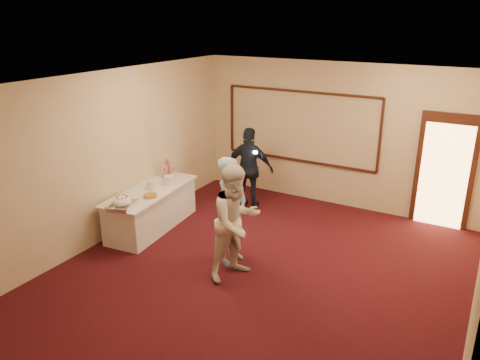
% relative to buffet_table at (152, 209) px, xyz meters
% --- Properties ---
extents(floor, '(7.00, 7.00, 0.00)m').
position_rel_buffet_table_xyz_m(floor, '(2.58, -0.60, -0.39)').
color(floor, black).
rests_on(floor, ground).
extents(room_walls, '(6.04, 7.04, 3.02)m').
position_rel_buffet_table_xyz_m(room_walls, '(2.58, -0.60, 1.64)').
color(room_walls, beige).
rests_on(room_walls, floor).
extents(wall_molding, '(3.45, 0.04, 1.55)m').
position_rel_buffet_table_xyz_m(wall_molding, '(1.78, 2.87, 1.21)').
color(wall_molding, black).
rests_on(wall_molding, room_walls).
extents(doorway, '(1.05, 0.07, 2.20)m').
position_rel_buffet_table_xyz_m(doorway, '(4.73, 2.86, 0.69)').
color(doorway, black).
rests_on(doorway, floor).
extents(buffet_table, '(1.06, 2.23, 0.77)m').
position_rel_buffet_table_xyz_m(buffet_table, '(0.00, 0.00, 0.00)').
color(buffet_table, white).
rests_on(buffet_table, floor).
extents(pavlova_tray, '(0.51, 0.58, 0.20)m').
position_rel_buffet_table_xyz_m(pavlova_tray, '(0.14, -0.89, 0.47)').
color(pavlova_tray, silver).
rests_on(pavlova_tray, buffet_table).
extents(cupcake_stand, '(0.27, 0.27, 0.39)m').
position_rel_buffet_table_xyz_m(cupcake_stand, '(-0.18, 0.79, 0.52)').
color(cupcake_stand, '#C73C3C').
rests_on(cupcake_stand, buffet_table).
extents(plate_stack_a, '(0.21, 0.21, 0.17)m').
position_rel_buffet_table_xyz_m(plate_stack_a, '(0.02, 0.05, 0.47)').
color(plate_stack_a, white).
rests_on(plate_stack_a, buffet_table).
extents(plate_stack_b, '(0.21, 0.21, 0.17)m').
position_rel_buffet_table_xyz_m(plate_stack_b, '(0.15, 0.40, 0.47)').
color(plate_stack_b, white).
rests_on(plate_stack_b, buffet_table).
extents(tart, '(0.29, 0.29, 0.06)m').
position_rel_buffet_table_xyz_m(tart, '(0.25, -0.29, 0.41)').
color(tart, white).
rests_on(tart, buffet_table).
extents(man, '(0.44, 0.66, 1.80)m').
position_rel_buffet_table_xyz_m(man, '(1.98, -0.36, 0.51)').
color(man, '#86AFD7').
rests_on(man, floor).
extents(woman, '(0.96, 1.07, 1.82)m').
position_rel_buffet_table_xyz_m(woman, '(2.27, -0.71, 0.52)').
color(woman, silver).
rests_on(woman, floor).
extents(guest, '(1.07, 0.60, 1.72)m').
position_rel_buffet_table_xyz_m(guest, '(1.14, 1.79, 0.47)').
color(guest, black).
rests_on(guest, floor).
extents(camera_flash, '(0.08, 0.06, 0.05)m').
position_rel_buffet_table_xyz_m(camera_flash, '(1.38, 1.58, 0.91)').
color(camera_flash, white).
rests_on(camera_flash, guest).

